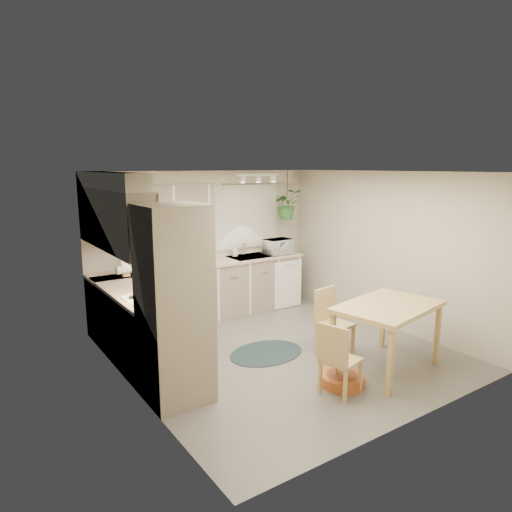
% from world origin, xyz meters
% --- Properties ---
extents(floor, '(4.20, 4.20, 0.00)m').
position_xyz_m(floor, '(0.00, 0.00, 0.00)').
color(floor, '#67635B').
rests_on(floor, ground).
extents(ceiling, '(4.20, 4.20, 0.00)m').
position_xyz_m(ceiling, '(0.00, 0.00, 2.40)').
color(ceiling, white).
rests_on(ceiling, wall_back).
extents(wall_back, '(4.00, 0.04, 2.40)m').
position_xyz_m(wall_back, '(0.00, 2.10, 1.20)').
color(wall_back, '#B4AB95').
rests_on(wall_back, floor).
extents(wall_front, '(4.00, 0.04, 2.40)m').
position_xyz_m(wall_front, '(0.00, -2.10, 1.20)').
color(wall_front, '#B4AB95').
rests_on(wall_front, floor).
extents(wall_left, '(0.04, 4.20, 2.40)m').
position_xyz_m(wall_left, '(-2.00, 0.00, 1.20)').
color(wall_left, '#B4AB95').
rests_on(wall_left, floor).
extents(wall_right, '(0.04, 4.20, 2.40)m').
position_xyz_m(wall_right, '(2.00, 0.00, 1.20)').
color(wall_right, '#B4AB95').
rests_on(wall_right, floor).
extents(base_cab_left, '(0.60, 1.85, 0.90)m').
position_xyz_m(base_cab_left, '(-1.70, 0.88, 0.45)').
color(base_cab_left, gray).
rests_on(base_cab_left, floor).
extents(base_cab_back, '(3.60, 0.60, 0.90)m').
position_xyz_m(base_cab_back, '(-0.20, 1.80, 0.45)').
color(base_cab_back, gray).
rests_on(base_cab_back, floor).
extents(counter_left, '(0.64, 1.89, 0.04)m').
position_xyz_m(counter_left, '(-1.69, 0.88, 0.92)').
color(counter_left, tan).
rests_on(counter_left, base_cab_left).
extents(counter_back, '(3.64, 0.64, 0.04)m').
position_xyz_m(counter_back, '(-0.20, 1.79, 0.92)').
color(counter_back, tan).
rests_on(counter_back, base_cab_back).
extents(oven_stack, '(0.65, 0.65, 2.10)m').
position_xyz_m(oven_stack, '(-1.68, -0.38, 1.05)').
color(oven_stack, gray).
rests_on(oven_stack, floor).
extents(wall_oven_face, '(0.02, 0.56, 0.58)m').
position_xyz_m(wall_oven_face, '(-1.35, -0.38, 1.05)').
color(wall_oven_face, silver).
rests_on(wall_oven_face, oven_stack).
extents(upper_cab_left, '(0.35, 2.00, 0.75)m').
position_xyz_m(upper_cab_left, '(-1.82, 1.00, 1.83)').
color(upper_cab_left, gray).
rests_on(upper_cab_left, wall_left).
extents(upper_cab_back, '(2.00, 0.35, 0.75)m').
position_xyz_m(upper_cab_back, '(-1.00, 1.93, 1.83)').
color(upper_cab_back, gray).
rests_on(upper_cab_back, wall_back).
extents(soffit_left, '(0.30, 2.00, 0.20)m').
position_xyz_m(soffit_left, '(-1.85, 1.00, 2.30)').
color(soffit_left, '#B4AB95').
rests_on(soffit_left, wall_left).
extents(soffit_back, '(3.60, 0.30, 0.20)m').
position_xyz_m(soffit_back, '(-0.20, 1.95, 2.30)').
color(soffit_back, '#B4AB95').
rests_on(soffit_back, wall_back).
extents(cooktop, '(0.52, 0.58, 0.02)m').
position_xyz_m(cooktop, '(-1.68, 0.30, 0.94)').
color(cooktop, silver).
rests_on(cooktop, counter_left).
extents(range_hood, '(0.40, 0.60, 0.14)m').
position_xyz_m(range_hood, '(-1.70, 0.30, 1.40)').
color(range_hood, silver).
rests_on(range_hood, upper_cab_left).
extents(window_blinds, '(1.40, 0.02, 1.00)m').
position_xyz_m(window_blinds, '(0.70, 2.07, 1.60)').
color(window_blinds, white).
rests_on(window_blinds, wall_back).
extents(window_frame, '(1.50, 0.02, 1.10)m').
position_xyz_m(window_frame, '(0.70, 2.08, 1.60)').
color(window_frame, beige).
rests_on(window_frame, wall_back).
extents(sink, '(0.70, 0.48, 0.10)m').
position_xyz_m(sink, '(0.70, 1.80, 0.90)').
color(sink, '#B5B7BD').
rests_on(sink, counter_back).
extents(dishwasher_front, '(0.58, 0.02, 0.83)m').
position_xyz_m(dishwasher_front, '(1.30, 1.49, 0.42)').
color(dishwasher_front, silver).
rests_on(dishwasher_front, base_cab_back).
extents(track_light_bar, '(0.80, 0.04, 0.04)m').
position_xyz_m(track_light_bar, '(0.70, 1.55, 2.33)').
color(track_light_bar, silver).
rests_on(track_light_bar, ceiling).
extents(wall_clock, '(0.30, 0.03, 0.30)m').
position_xyz_m(wall_clock, '(0.15, 2.07, 2.18)').
color(wall_clock, '#E1B44F').
rests_on(wall_clock, wall_back).
extents(dining_table, '(1.46, 1.12, 0.83)m').
position_xyz_m(dining_table, '(0.77, -1.15, 0.41)').
color(dining_table, tan).
rests_on(dining_table, floor).
extents(chair_left, '(0.47, 0.47, 0.83)m').
position_xyz_m(chair_left, '(-0.14, -1.29, 0.41)').
color(chair_left, tan).
rests_on(chair_left, floor).
extents(chair_back, '(0.47, 0.47, 0.88)m').
position_xyz_m(chair_back, '(0.55, -0.48, 0.44)').
color(chair_back, tan).
rests_on(chair_back, floor).
extents(braided_rug, '(1.12, 0.87, 0.01)m').
position_xyz_m(braided_rug, '(-0.19, 0.06, 0.01)').
color(braided_rug, black).
rests_on(braided_rug, floor).
extents(pet_bed, '(0.61, 0.61, 0.12)m').
position_xyz_m(pet_bed, '(0.03, -1.16, 0.06)').
color(pet_bed, '#C75F27').
rests_on(pet_bed, floor).
extents(microwave, '(0.51, 0.31, 0.33)m').
position_xyz_m(microwave, '(1.23, 1.70, 1.10)').
color(microwave, silver).
rests_on(microwave, counter_back).
extents(soap_bottle, '(0.11, 0.20, 0.08)m').
position_xyz_m(soap_bottle, '(0.48, 1.95, 0.98)').
color(soap_bottle, silver).
rests_on(soap_bottle, counter_back).
extents(hanging_plant, '(0.60, 0.64, 0.41)m').
position_xyz_m(hanging_plant, '(1.41, 1.70, 1.75)').
color(hanging_plant, '#2A6227').
rests_on(hanging_plant, ceiling).
extents(coffee_maker, '(0.20, 0.24, 0.31)m').
position_xyz_m(coffee_maker, '(-1.18, 1.80, 1.09)').
color(coffee_maker, black).
rests_on(coffee_maker, counter_back).
extents(toaster, '(0.28, 0.19, 0.15)m').
position_xyz_m(toaster, '(-0.48, 1.82, 1.02)').
color(toaster, '#B5B7BD').
rests_on(toaster, counter_back).
extents(knife_block, '(0.11, 0.11, 0.24)m').
position_xyz_m(knife_block, '(-0.46, 1.85, 1.06)').
color(knife_block, tan).
rests_on(knife_block, counter_back).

